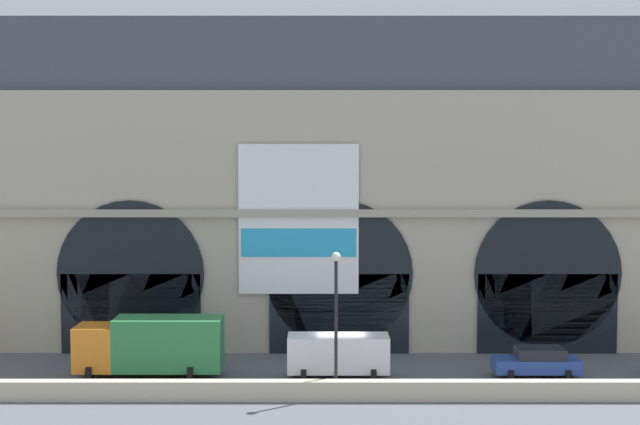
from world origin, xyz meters
TOP-DOWN VIEW (x-y plane):
  - ground_plane at (0.00, 0.00)m, footprint 200.00×200.00m
  - quay_parapet_wall at (0.00, -5.19)m, footprint 90.00×0.70m
  - station_building at (0.02, 7.76)m, footprint 50.28×5.90m
  - box_truck_midwest at (-9.78, -0.80)m, footprint 7.50×2.91m
  - van_center at (-0.16, -0.80)m, footprint 5.20×2.48m
  - car_mideast at (10.08, -0.75)m, footprint 4.40×2.22m
  - street_lamp_quayside at (-0.34, -4.39)m, footprint 0.44×0.44m

SIDE VIEW (x-z plane):
  - ground_plane at x=0.00m, z-range 0.00..0.00m
  - quay_parapet_wall at x=0.00m, z-range 0.00..0.93m
  - car_mideast at x=10.08m, z-range 0.03..1.58m
  - van_center at x=-0.16m, z-range 0.15..2.35m
  - box_truck_midwest at x=-9.78m, z-range 0.14..3.26m
  - street_lamp_quayside at x=-0.34m, z-range 0.96..7.86m
  - station_building at x=0.02m, z-range -0.26..19.09m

